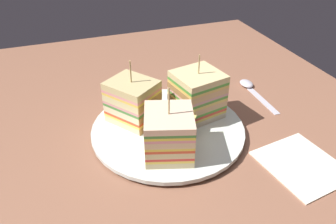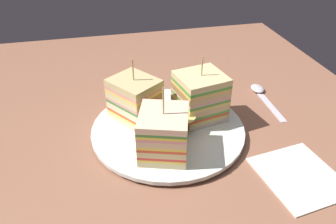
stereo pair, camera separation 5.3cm
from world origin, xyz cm
name	(u,v)px [view 1 (the left image)]	position (x,y,z in cm)	size (l,w,h in cm)	color
ground_plane	(168,137)	(0.00, 0.00, -0.90)	(96.39, 82.06, 1.80)	#925F47
plate	(168,129)	(0.00, 0.00, 0.74)	(25.45, 25.45, 1.22)	silver
sandwich_wedge_0	(197,95)	(-1.95, 5.95, 5.20)	(8.49, 8.87, 11.33)	beige
sandwich_wedge_1	(133,102)	(-4.06, -4.76, 4.85)	(9.85, 9.55, 11.02)	beige
sandwich_wedge_2	(169,133)	(5.93, -2.00, 4.66)	(9.34, 8.90, 11.08)	beige
chip_pile	(178,121)	(1.28, 1.21, 2.92)	(6.30, 8.11, 3.06)	#E6D873
spoon	(250,88)	(-8.09, 20.96, 0.40)	(13.24, 2.57, 1.00)	silver
napkin	(302,164)	(14.28, 16.06, 0.25)	(11.64, 10.50, 0.50)	white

